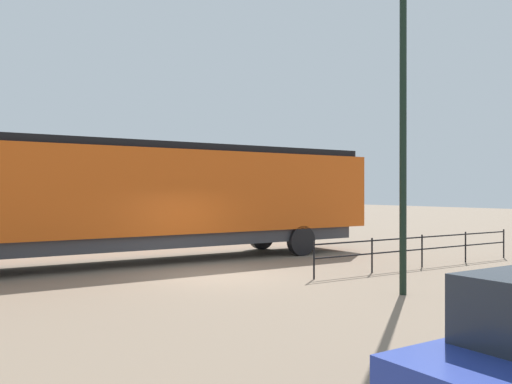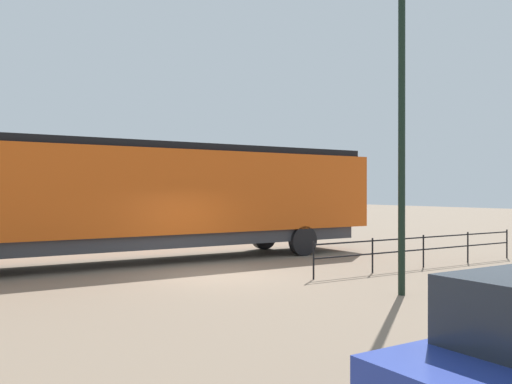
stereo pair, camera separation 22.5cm
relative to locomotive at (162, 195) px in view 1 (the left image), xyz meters
The scene contains 4 objects.
ground_plane 4.35m from the locomotive, ahead, with size 120.00×120.00×0.00m, color #84705B.
locomotive is the anchor object (origin of this frame).
lamp_post 9.43m from the locomotive, 14.63° to the left, with size 0.57×0.57×7.45m.
platform_fence 8.66m from the locomotive, 47.05° to the left, with size 0.05×8.74×1.02m.
Camera 1 is at (13.54, -7.42, 2.40)m, focal length 38.26 mm.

